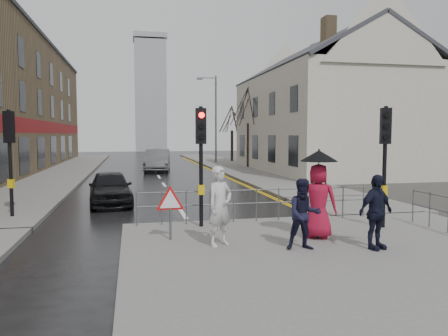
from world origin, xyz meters
name	(u,v)px	position (x,y,z in m)	size (l,w,h in m)	color
ground	(195,233)	(0.00, 0.00, 0.00)	(120.00, 120.00, 0.00)	black
near_pavement	(356,259)	(3.00, -3.50, 0.07)	(10.00, 9.00, 0.14)	#605E5B
left_pavement	(68,170)	(-6.50, 23.00, 0.07)	(4.00, 44.00, 0.14)	#605E5B
right_pavement	(228,165)	(6.50, 25.00, 0.07)	(4.00, 40.00, 0.14)	#605E5B
pavement_bridge_right	(354,206)	(6.50, 3.00, 0.07)	(4.00, 4.20, 0.14)	#605E5B
building_right_cream	(322,107)	(12.00, 18.00, 4.78)	(9.00, 16.40, 10.10)	beige
church_tower	(150,97)	(1.50, 62.00, 9.00)	(5.00, 5.00, 18.00)	#979A9F
traffic_signal_near_left	(201,145)	(0.20, 0.20, 2.46)	(0.28, 0.27, 3.40)	black
traffic_signal_near_right	(385,145)	(5.20, -1.00, 2.46)	(0.34, 0.33, 3.40)	black
traffic_signal_far_left	(10,144)	(-5.50, 3.00, 2.46)	(0.34, 0.33, 3.40)	black
guard_railing_front	(256,197)	(1.95, 0.60, 0.86)	(7.14, 0.04, 1.00)	#595B5E
warning_sign	(170,204)	(-0.80, -1.21, 1.04)	(0.80, 0.07, 1.35)	#595B5E
street_lamp	(214,113)	(5.82, 28.00, 4.71)	(1.83, 0.25, 8.00)	#595B5E
tree_near	(249,105)	(7.50, 22.00, 5.14)	(2.40, 2.40, 6.58)	black
tree_far	(232,117)	(8.00, 30.00, 4.42)	(2.40, 2.40, 5.64)	black
pedestrian_a	(220,206)	(0.30, -2.03, 1.08)	(0.68, 0.45, 1.88)	beige
pedestrian_b	(304,214)	(2.09, -2.78, 0.95)	(0.79, 0.61, 1.62)	black
pedestrian_with_umbrella	(318,192)	(2.87, -1.81, 1.31)	(1.10, 0.98, 2.23)	maroon
pedestrian_d	(376,212)	(3.70, -3.08, 1.00)	(1.01, 0.42, 1.72)	black
car_parked	(110,188)	(-2.56, 5.59, 0.67)	(1.58, 3.93, 1.34)	black
car_mid	(157,160)	(0.17, 20.86, 0.82)	(1.74, 4.98, 1.64)	#515357
car_far	(157,155)	(0.84, 33.34, 0.64)	(1.80, 4.44, 1.29)	black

